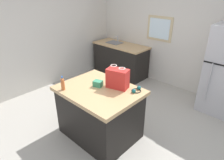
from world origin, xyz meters
TOP-DOWN VIEW (x-y plane):
  - ground at (0.00, 0.00)m, footprint 5.81×5.81m
  - back_wall at (-0.01, 2.32)m, footprint 4.84×0.13m
  - left_wall at (-2.42, 0.00)m, footprint 0.10×4.65m
  - kitchen_island at (-0.02, -0.30)m, footprint 1.28×0.98m
  - sink_counter at (-1.49, 1.93)m, footprint 1.58×0.68m
  - shopping_bag at (0.15, -0.06)m, footprint 0.38×0.27m
  - small_box at (-0.10, -0.24)m, footprint 0.17×0.15m
  - bottle at (-0.41, -0.69)m, footprint 0.06×0.06m
  - ear_defenders at (0.45, 0.04)m, footprint 0.15×0.20m

SIDE VIEW (x-z plane):
  - ground at x=0.00m, z-range 0.00..0.00m
  - sink_counter at x=-1.49m, z-range -0.08..0.98m
  - kitchen_island at x=-0.02m, z-range 0.00..0.90m
  - ear_defenders at x=0.45m, z-range 0.89..0.95m
  - small_box at x=-0.10m, z-range 0.90..0.99m
  - bottle at x=-0.41m, z-range 0.88..1.11m
  - shopping_bag at x=0.15m, z-range 0.88..1.23m
  - left_wall at x=-2.42m, z-range 0.00..2.60m
  - back_wall at x=-0.01m, z-range 0.00..2.61m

